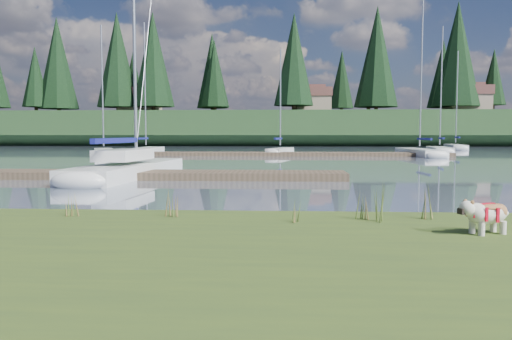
{
  "coord_description": "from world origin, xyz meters",
  "views": [
    {
      "loc": [
        1.51,
        -10.94,
        1.82
      ],
      "look_at": [
        0.93,
        -0.5,
        1.06
      ],
      "focal_mm": 35.0,
      "sensor_mm": 36.0,
      "label": 1
    }
  ],
  "objects": [
    {
      "name": "conifer_3",
      "position": [
        -10.0,
        72.0,
        11.74
      ],
      "size": [
        4.84,
        4.84,
        12.25
      ],
      "color": "#382619",
      "rests_on": "ridge"
    },
    {
      "name": "weed_3",
      "position": [
        -2.27,
        -2.29,
        0.59
      ],
      "size": [
        0.17,
        0.14,
        0.57
      ],
      "color": "#475B23",
      "rests_on": "bank"
    },
    {
      "name": "bank",
      "position": [
        0.0,
        -6.0,
        0.17
      ],
      "size": [
        60.0,
        9.0,
        0.35
      ],
      "primitive_type": "cube",
      "color": "#394E1C",
      "rests_on": "ground"
    },
    {
      "name": "sailboat_bg_4",
      "position": [
        16.22,
        37.36,
        0.32
      ],
      "size": [
        2.83,
        8.18,
        11.83
      ],
      "rotation": [
        0.0,
        0.0,
        1.41
      ],
      "color": "silver",
      "rests_on": "ground"
    },
    {
      "name": "conifer_2",
      "position": [
        -25.0,
        68.0,
        13.54
      ],
      "size": [
        6.6,
        6.6,
        16.05
      ],
      "color": "#382619",
      "rests_on": "ridge"
    },
    {
      "name": "sailboat_bg_2",
      "position": [
        1.33,
        33.12,
        0.33
      ],
      "size": [
        2.65,
        6.1,
        9.24
      ],
      "rotation": [
        0.0,
        0.0,
        1.32
      ],
      "color": "silver",
      "rests_on": "ground"
    },
    {
      "name": "sailboat_bg_0",
      "position": [
        -13.48,
        29.79,
        0.32
      ],
      "size": [
        4.01,
        7.35,
        10.71
      ],
      "rotation": [
        0.0,
        0.0,
        1.94
      ],
      "color": "silver",
      "rests_on": "ground"
    },
    {
      "name": "sailboat_bg_5",
      "position": [
        21.46,
        48.62,
        0.32
      ],
      "size": [
        2.77,
        8.1,
        11.37
      ],
      "rotation": [
        0.0,
        0.0,
        1.42
      ],
      "color": "silver",
      "rests_on": "ground"
    },
    {
      "name": "house_1",
      "position": [
        6.0,
        71.0,
        7.31
      ],
      "size": [
        6.3,
        5.3,
        4.65
      ],
      "color": "gray",
      "rests_on": "ridge"
    },
    {
      "name": "conifer_5",
      "position": [
        15.0,
        70.0,
        10.83
      ],
      "size": [
        3.96,
        3.96,
        10.35
      ],
      "color": "#382619",
      "rests_on": "ridge"
    },
    {
      "name": "bulldog",
      "position": [
        4.49,
        -3.51,
        0.67
      ],
      "size": [
        0.86,
        0.54,
        0.51
      ],
      "rotation": [
        0.0,
        0.0,
        3.5
      ],
      "color": "silver",
      "rests_on": "bank"
    },
    {
      "name": "sailboat_bg_1",
      "position": [
        -10.9,
        34.12,
        0.33
      ],
      "size": [
        1.71,
        7.93,
        11.79
      ],
      "rotation": [
        0.0,
        0.0,
        1.55
      ],
      "color": "silver",
      "rests_on": "ground"
    },
    {
      "name": "sailboat_main",
      "position": [
        -4.98,
        10.59,
        0.42
      ],
      "size": [
        2.8,
        10.3,
        14.49
      ],
      "rotation": [
        0.0,
        0.0,
        1.49
      ],
      "color": "silver",
      "rests_on": "ground"
    },
    {
      "name": "dock_far",
      "position": [
        2.0,
        30.0,
        0.15
      ],
      "size": [
        26.0,
        2.2,
        0.3
      ],
      "primitive_type": "cube",
      "color": "#4C3D2C",
      "rests_on": "ground"
    },
    {
      "name": "sailboat_bg_3",
      "position": [
        12.63,
        31.56,
        0.32
      ],
      "size": [
        2.34,
        9.05,
        13.05
      ],
      "rotation": [
        0.0,
        0.0,
        1.64
      ],
      "color": "silver",
      "rests_on": "ground"
    },
    {
      "name": "mud_lip",
      "position": [
        0.0,
        -1.6,
        0.07
      ],
      "size": [
        60.0,
        0.5,
        0.14
      ],
      "primitive_type": "cube",
      "color": "#33281C",
      "rests_on": "ground"
    },
    {
      "name": "weed_0",
      "position": [
        -0.46,
        -2.24,
        0.58
      ],
      "size": [
        0.17,
        0.14,
        0.55
      ],
      "color": "#475B23",
      "rests_on": "bank"
    },
    {
      "name": "conifer_1",
      "position": [
        -40.0,
        71.0,
        11.28
      ],
      "size": [
        4.4,
        4.4,
        11.3
      ],
      "color": "#382619",
      "rests_on": "ridge"
    },
    {
      "name": "ridge",
      "position": [
        0.0,
        73.0,
        2.5
      ],
      "size": [
        200.0,
        20.0,
        5.0
      ],
      "primitive_type": "cube",
      "color": "#1A3218",
      "rests_on": "ground"
    },
    {
      "name": "dock_near",
      "position": [
        -4.0,
        9.0,
        0.15
      ],
      "size": [
        16.0,
        2.0,
        0.3
      ],
      "primitive_type": "cube",
      "color": "#4C3D2C",
      "rests_on": "ground"
    },
    {
      "name": "conifer_4",
      "position": [
        3.0,
        66.0,
        13.09
      ],
      "size": [
        6.16,
        6.16,
        15.1
      ],
      "color": "#382619",
      "rests_on": "ridge"
    },
    {
      "name": "weed_5",
      "position": [
        3.99,
        -2.23,
        0.62
      ],
      "size": [
        0.17,
        0.14,
        0.64
      ],
      "color": "#475B23",
      "rests_on": "bank"
    },
    {
      "name": "house_0",
      "position": [
        -22.0,
        70.0,
        7.31
      ],
      "size": [
        6.3,
        5.3,
        4.65
      ],
      "color": "gray",
      "rests_on": "ridge"
    },
    {
      "name": "weed_2",
      "position": [
        3.14,
        -2.59,
        0.63
      ],
      "size": [
        0.17,
        0.14,
        0.68
      ],
      "color": "#475B23",
      "rests_on": "bank"
    },
    {
      "name": "weed_4",
      "position": [
        2.87,
        -2.36,
        0.57
      ],
      "size": [
        0.17,
        0.14,
        0.52
      ],
      "color": "#475B23",
      "rests_on": "bank"
    },
    {
      "name": "conifer_6",
      "position": [
        28.0,
        68.0,
        13.99
      ],
      "size": [
        7.04,
        7.04,
        17.0
      ],
      "color": "#382619",
      "rests_on": "ridge"
    },
    {
      "name": "ground",
      "position": [
        0.0,
        30.0,
        0.0
      ],
      "size": [
        200.0,
        200.0,
        0.0
      ],
      "primitive_type": "plane",
      "color": "slate",
      "rests_on": "ground"
    },
    {
      "name": "house_2",
      "position": [
        30.0,
        69.0,
        7.31
      ],
      "size": [
        6.3,
        5.3,
        4.65
      ],
      "color": "gray",
      "rests_on": "ridge"
    },
    {
      "name": "weed_1",
      "position": [
        1.73,
        -2.69,
        0.52
      ],
      "size": [
        0.17,
        0.14,
        0.4
      ],
      "color": "#475B23",
      "rests_on": "bank"
    }
  ]
}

